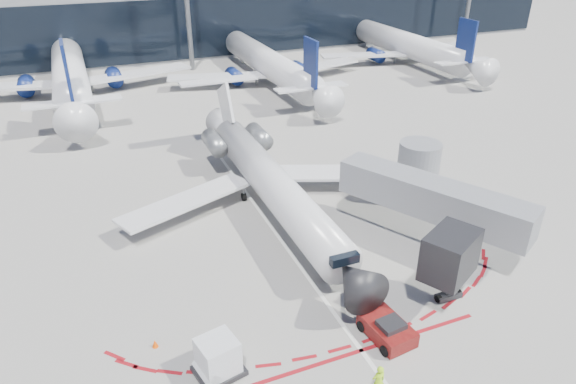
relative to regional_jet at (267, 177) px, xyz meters
name	(u,v)px	position (x,y,z in m)	size (l,w,h in m)	color
ground	(279,238)	(-0.93, -4.85, -2.39)	(260.00, 260.00, 0.00)	slate
apron_centerline	(269,224)	(-0.93, -2.85, -2.38)	(0.25, 40.00, 0.01)	silver
apron_stop_bar	(361,350)	(-0.93, -16.35, -2.38)	(14.00, 0.25, 0.01)	maroon
jet_bridge	(427,194)	(8.86, -7.87, 0.62)	(10.03, 15.20, 4.90)	gray
regional_jet	(267,177)	(0.00, 0.00, 0.00)	(23.17, 28.57, 7.15)	silver
pushback_tug	(387,329)	(0.79, -16.00, -1.85)	(2.29, 4.81, 1.23)	#540C0D
ramp_worker	(378,381)	(-1.68, -19.12, -1.47)	(0.67, 0.44, 1.84)	#B1F419
uld_container	(218,358)	(-8.12, -15.03, -1.35)	(2.58, 2.32, 2.09)	black
safety_cone_left	(155,343)	(-10.71, -12.03, -2.16)	(0.32, 0.32, 0.45)	#FF5005
bg_airliner_0	(64,47)	(-12.91, 37.56, 3.46)	(36.14, 38.26, 11.69)	silver
bg_airliner_1	(268,43)	(12.24, 32.62, 2.83)	(32.24, 34.14, 10.43)	silver
bg_airliner_2	(406,26)	(36.28, 35.97, 2.89)	(32.64, 34.56, 10.56)	silver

